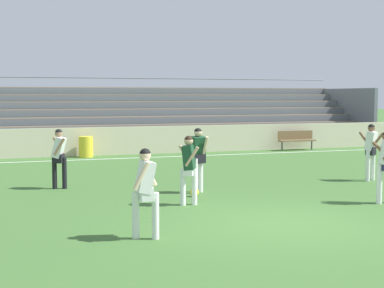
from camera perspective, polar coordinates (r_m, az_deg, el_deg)
ground_plane at (r=11.66m, az=9.14°, el=-7.86°), size 160.00×160.00×0.00m
field_line_sideline at (r=23.44m, az=-5.41°, el=-1.38°), size 44.00×0.12×0.01m
sideline_wall at (r=24.82m, az=-6.20°, el=0.35°), size 48.00×0.16×1.20m
bleacher_stand at (r=28.93m, az=-4.42°, el=2.90°), size 23.61×5.55×3.53m
bench_near_wall_gap at (r=27.06m, az=10.42°, el=0.55°), size 1.80×0.40×0.90m
trash_bin at (r=23.97m, az=-10.59°, el=-0.27°), size 0.58×0.58×0.87m
player_dark_wide_left at (r=13.23m, az=-0.34°, el=-2.03°), size 0.43×0.62×1.63m
player_dark_wide_right at (r=14.89m, az=0.61°, el=-1.02°), size 0.45×0.51×1.71m
player_white_dropping_back at (r=10.15m, az=-4.70°, el=-4.17°), size 0.54×0.44×1.63m
player_white_on_ball at (r=17.83m, az=17.50°, el=-0.28°), size 0.48×0.72×1.71m
player_white_trailing_run at (r=15.96m, az=-13.19°, el=-0.92°), size 0.47×0.58×1.65m
soccer_ball at (r=14.44m, az=0.26°, el=-4.87°), size 0.22×0.22×0.22m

